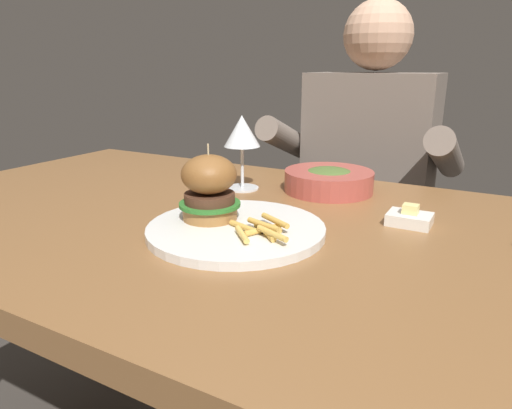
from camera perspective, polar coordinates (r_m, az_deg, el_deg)
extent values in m
cube|color=brown|center=(0.81, -1.68, -3.21)|extent=(1.48, 0.79, 0.04)
cylinder|color=brown|center=(1.60, -16.65, -7.77)|extent=(0.06, 0.06, 0.70)
cylinder|color=white|center=(0.74, -2.50, -3.13)|extent=(0.29, 0.29, 0.01)
cylinder|color=#9E6B38|center=(0.77, -5.76, -0.95)|extent=(0.09, 0.09, 0.02)
cylinder|color=#2D7028|center=(0.76, -5.79, 0.05)|extent=(0.10, 0.10, 0.01)
cylinder|color=#4C2D1E|center=(0.76, -5.82, 0.85)|extent=(0.08, 0.08, 0.02)
ellipsoid|color=brown|center=(0.75, -5.91, 3.79)|extent=(0.09, 0.09, 0.06)
cylinder|color=#CCB78C|center=(0.74, -5.97, 5.66)|extent=(0.00, 0.00, 0.05)
cylinder|color=gold|center=(0.69, 1.24, -3.43)|extent=(0.06, 0.06, 0.01)
cylinder|color=#EABC5B|center=(0.67, -1.76, -3.77)|extent=(0.05, 0.05, 0.01)
cylinder|color=gold|center=(0.70, 0.81, -3.20)|extent=(0.04, 0.06, 0.01)
cylinder|color=#E0B251|center=(0.71, 1.49, -2.89)|extent=(0.05, 0.02, 0.01)
cylinder|color=gold|center=(0.70, 0.95, -2.54)|extent=(0.06, 0.03, 0.01)
cylinder|color=gold|center=(0.71, -1.59, -2.81)|extent=(0.06, 0.03, 0.01)
cylinder|color=#E0B251|center=(0.67, 2.04, -3.65)|extent=(0.06, 0.03, 0.01)
cylinder|color=gold|center=(0.71, 2.40, -2.02)|extent=(0.06, 0.04, 0.01)
cylinder|color=silver|center=(1.00, -1.70, 2.08)|extent=(0.07, 0.07, 0.00)
cylinder|color=silver|center=(0.99, -1.73, 4.71)|extent=(0.01, 0.01, 0.09)
cone|color=silver|center=(0.98, -1.77, 9.18)|extent=(0.08, 0.08, 0.07)
cube|color=white|center=(0.82, 18.64, -1.75)|extent=(0.07, 0.06, 0.02)
cube|color=#F4E58C|center=(0.81, 18.76, -0.54)|extent=(0.03, 0.02, 0.02)
cylinder|color=#B24C42|center=(0.99, 9.06, 2.92)|extent=(0.19, 0.19, 0.05)
ellipsoid|color=#4C662D|center=(0.99, 9.11, 3.85)|extent=(0.10, 0.10, 0.02)
cube|color=#282833|center=(1.58, 12.61, -12.65)|extent=(0.30, 0.22, 0.46)
cube|color=#72665B|center=(1.41, 13.90, 5.02)|extent=(0.36, 0.20, 0.52)
sphere|color=tan|center=(1.38, 15.02, 19.80)|extent=(0.19, 0.19, 0.19)
cylinder|color=#72665B|center=(1.39, 4.37, 7.88)|extent=(0.07, 0.34, 0.18)
cylinder|color=#72665B|center=(1.28, 22.66, 5.77)|extent=(0.07, 0.34, 0.18)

